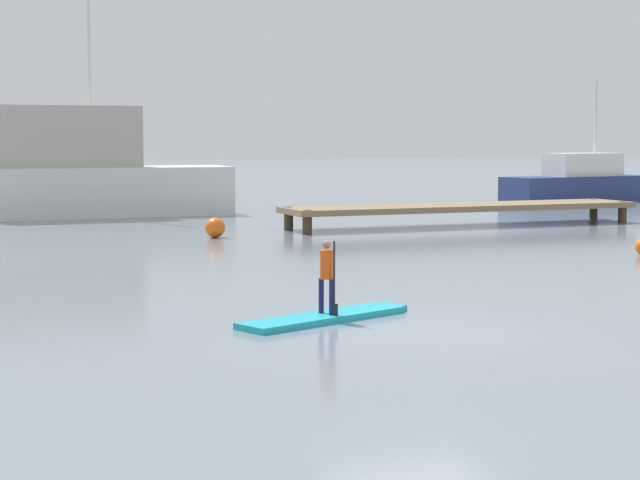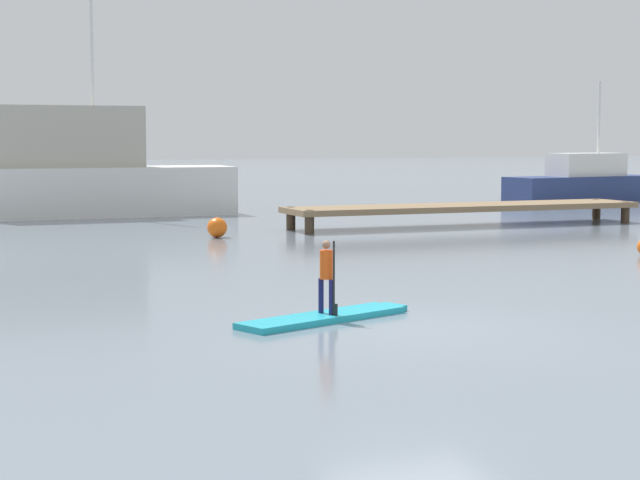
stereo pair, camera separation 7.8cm
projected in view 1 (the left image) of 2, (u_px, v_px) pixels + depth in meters
ground_plane at (419, 328)px, 16.00m from camera, size 240.00×240.00×0.00m
paddleboard_near at (326, 317)px, 16.68m from camera, size 3.15×1.71×0.10m
paddler_child_solo at (327, 273)px, 16.61m from camera, size 0.26×0.38×1.14m
fishing_boat_white_large at (52, 177)px, 38.09m from camera, size 12.90×2.97×10.06m
fishing_boat_green_midground at (579, 183)px, 47.60m from camera, size 7.39×2.93×5.29m
floating_dock at (462, 207)px, 34.34m from camera, size 11.80×2.17×0.70m
mooring_buoy_mid at (215, 228)px, 30.42m from camera, size 0.57×0.57×0.57m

